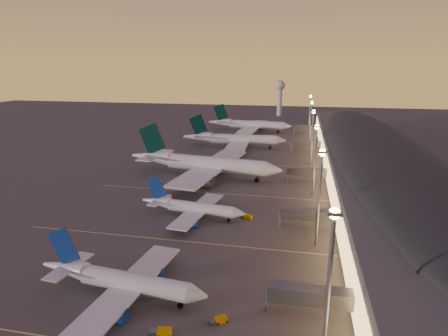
{
  "coord_description": "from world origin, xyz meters",
  "views": [
    {
      "loc": [
        30.53,
        -92.64,
        45.74
      ],
      "look_at": [
        2.0,
        45.0,
        7.0
      ],
      "focal_mm": 30.0,
      "sensor_mm": 36.0,
      "label": 1
    }
  ],
  "objects_px": {
    "airliner_narrow_south": "(121,281)",
    "radar_tower": "(280,92)",
    "airliner_wide_mid": "(234,139)",
    "baggage_tug_b": "(219,320)",
    "airliner_narrow_north": "(192,207)",
    "airliner_wide_far": "(249,125)",
    "baggage_tug_a": "(162,332)",
    "airliner_wide_near": "(203,164)",
    "baggage_tug_c": "(246,216)"
  },
  "relations": [
    {
      "from": "airliner_narrow_south",
      "to": "radar_tower",
      "type": "relative_size",
      "value": 1.17
    },
    {
      "from": "airliner_wide_mid",
      "to": "baggage_tug_b",
      "type": "distance_m",
      "value": 151.58
    },
    {
      "from": "airliner_narrow_south",
      "to": "baggage_tug_b",
      "type": "xyz_separation_m",
      "value": [
        21.32,
        -4.0,
        -3.05
      ]
    },
    {
      "from": "airliner_narrow_south",
      "to": "airliner_narrow_north",
      "type": "bearing_deg",
      "value": 92.44
    },
    {
      "from": "airliner_wide_mid",
      "to": "airliner_narrow_south",
      "type": "bearing_deg",
      "value": -91.71
    },
    {
      "from": "airliner_wide_far",
      "to": "radar_tower",
      "type": "height_order",
      "value": "radar_tower"
    },
    {
      "from": "airliner_wide_mid",
      "to": "baggage_tug_a",
      "type": "relative_size",
      "value": 14.84
    },
    {
      "from": "baggage_tug_b",
      "to": "airliner_wide_near",
      "type": "bearing_deg",
      "value": 71.95
    },
    {
      "from": "airliner_wide_far",
      "to": "baggage_tug_a",
      "type": "bearing_deg",
      "value": -81.26
    },
    {
      "from": "airliner_wide_near",
      "to": "baggage_tug_c",
      "type": "distance_m",
      "value": 47.93
    },
    {
      "from": "airliner_wide_mid",
      "to": "radar_tower",
      "type": "distance_m",
      "value": 147.53
    },
    {
      "from": "baggage_tug_c",
      "to": "radar_tower",
      "type": "bearing_deg",
      "value": 110.02
    },
    {
      "from": "baggage_tug_c",
      "to": "airliner_narrow_north",
      "type": "bearing_deg",
      "value": -152.27
    },
    {
      "from": "baggage_tug_a",
      "to": "airliner_wide_mid",
      "type": "bearing_deg",
      "value": 86.31
    },
    {
      "from": "airliner_wide_near",
      "to": "baggage_tug_c",
      "type": "height_order",
      "value": "airliner_wide_near"
    },
    {
      "from": "baggage_tug_c",
      "to": "airliner_wide_mid",
      "type": "bearing_deg",
      "value": 121.09
    },
    {
      "from": "radar_tower",
      "to": "baggage_tug_a",
      "type": "relative_size",
      "value": 8.13
    },
    {
      "from": "radar_tower",
      "to": "airliner_wide_mid",
      "type": "bearing_deg",
      "value": -96.46
    },
    {
      "from": "baggage_tug_a",
      "to": "baggage_tug_c",
      "type": "distance_m",
      "value": 54.93
    },
    {
      "from": "airliner_wide_far",
      "to": "baggage_tug_b",
      "type": "bearing_deg",
      "value": -78.62
    },
    {
      "from": "airliner_narrow_north",
      "to": "airliner_wide_mid",
      "type": "distance_m",
      "value": 103.1
    },
    {
      "from": "airliner_narrow_north",
      "to": "baggage_tug_a",
      "type": "height_order",
      "value": "airliner_narrow_north"
    },
    {
      "from": "airliner_wide_near",
      "to": "radar_tower",
      "type": "height_order",
      "value": "radar_tower"
    },
    {
      "from": "airliner_narrow_north",
      "to": "airliner_wide_far",
      "type": "bearing_deg",
      "value": 98.86
    },
    {
      "from": "baggage_tug_c",
      "to": "airliner_narrow_south",
      "type": "bearing_deg",
      "value": -94.1
    },
    {
      "from": "airliner_wide_mid",
      "to": "baggage_tug_b",
      "type": "bearing_deg",
      "value": -83.66
    },
    {
      "from": "airliner_narrow_south",
      "to": "baggage_tug_b",
      "type": "bearing_deg",
      "value": -4.9
    },
    {
      "from": "airliner_narrow_south",
      "to": "baggage_tug_c",
      "type": "xyz_separation_m",
      "value": [
        19.07,
        45.26,
        -2.94
      ]
    },
    {
      "from": "baggage_tug_c",
      "to": "baggage_tug_b",
      "type": "bearing_deg",
      "value": -68.64
    },
    {
      "from": "airliner_narrow_south",
      "to": "airliner_wide_mid",
      "type": "relative_size",
      "value": 0.64
    },
    {
      "from": "airliner_narrow_south",
      "to": "baggage_tug_c",
      "type": "distance_m",
      "value": 49.2
    },
    {
      "from": "airliner_wide_near",
      "to": "baggage_tug_a",
      "type": "relative_size",
      "value": 17.09
    },
    {
      "from": "airliner_wide_mid",
      "to": "baggage_tug_a",
      "type": "bearing_deg",
      "value": -87.3
    },
    {
      "from": "airliner_wide_far",
      "to": "radar_tower",
      "type": "distance_m",
      "value": 93.25
    },
    {
      "from": "airliner_narrow_north",
      "to": "airliner_wide_near",
      "type": "height_order",
      "value": "airliner_wide_near"
    },
    {
      "from": "airliner_narrow_south",
      "to": "airliner_narrow_north",
      "type": "height_order",
      "value": "airliner_narrow_south"
    },
    {
      "from": "airliner_narrow_south",
      "to": "baggage_tug_a",
      "type": "xyz_separation_m",
      "value": [
        12.16,
        -9.23,
        -2.98
      ]
    },
    {
      "from": "airliner_narrow_south",
      "to": "airliner_wide_mid",
      "type": "distance_m",
      "value": 145.61
    },
    {
      "from": "airliner_narrow_south",
      "to": "airliner_wide_far",
      "type": "xyz_separation_m",
      "value": [
        -1.95,
        200.82,
        1.47
      ]
    },
    {
      "from": "airliner_wide_near",
      "to": "radar_tower",
      "type": "relative_size",
      "value": 2.1
    },
    {
      "from": "airliner_wide_far",
      "to": "airliner_narrow_south",
      "type": "bearing_deg",
      "value": -84.54
    },
    {
      "from": "radar_tower",
      "to": "baggage_tug_b",
      "type": "xyz_separation_m",
      "value": [
        7.68,
        -295.19,
        -21.42
      ]
    },
    {
      "from": "airliner_narrow_south",
      "to": "airliner_wide_mid",
      "type": "xyz_separation_m",
      "value": [
        -2.86,
        145.58,
        1.39
      ]
    },
    {
      "from": "airliner_wide_far",
      "to": "baggage_tug_c",
      "type": "relative_size",
      "value": 13.82
    },
    {
      "from": "airliner_narrow_north",
      "to": "airliner_wide_mid",
      "type": "xyz_separation_m",
      "value": [
        -5.3,
        102.94,
        1.71
      ]
    },
    {
      "from": "airliner_wide_near",
      "to": "airliner_wide_far",
      "type": "xyz_separation_m",
      "value": [
        3.61,
        114.76,
        -0.67
      ]
    },
    {
      "from": "radar_tower",
      "to": "baggage_tug_a",
      "type": "distance_m",
      "value": 301.19
    },
    {
      "from": "airliner_wide_near",
      "to": "airliner_wide_mid",
      "type": "height_order",
      "value": "airliner_wide_near"
    },
    {
      "from": "airliner_narrow_north",
      "to": "airliner_wide_near",
      "type": "relative_size",
      "value": 0.5
    },
    {
      "from": "baggage_tug_a",
      "to": "radar_tower",
      "type": "bearing_deg",
      "value": 80.48
    }
  ]
}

